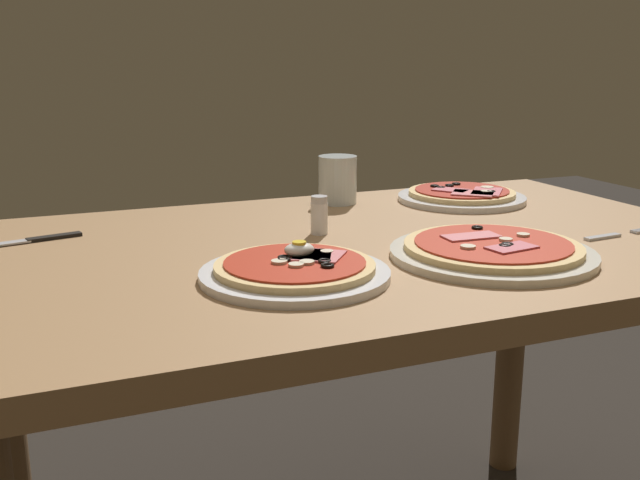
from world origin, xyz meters
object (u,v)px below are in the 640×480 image
Objects in this scene: pizza_across_left at (462,196)px; fork at (614,235)px; knife at (31,240)px; dining_table at (359,304)px; pizza_across_right at (492,250)px; salt_shaker at (319,215)px; water_glass_near at (338,183)px; pizza_foreground at (295,270)px.

fork is (0.07, -0.37, -0.01)m from pizza_across_left.
knife is (-0.86, -0.03, -0.01)m from pizza_across_left.
pizza_across_right reaches higher than dining_table.
knife is 2.90× the size of salt_shaker.
pizza_across_right is 0.75m from knife.
fork is (0.42, -0.14, 0.11)m from dining_table.
dining_table is at bearing 161.42° from fork.
water_glass_near is 1.48× the size of salt_shaker.
pizza_across_left is (0.52, 0.38, -0.00)m from pizza_foreground.
pizza_foreground is 0.54m from water_glass_near.
fork is at bearing -79.09° from pizza_across_left.
pizza_across_left is 0.42m from salt_shaker.
pizza_foreground is 2.71× the size of water_glass_near.
water_glass_near reaches higher than pizza_across_left.
pizza_foreground is 0.85× the size of pizza_across_right.
knife is at bearing 150.34° from pizza_across_right.
knife is 0.49m from salt_shaker.
salt_shaker is (-0.46, 0.21, 0.03)m from fork.
fork is (0.27, 0.03, -0.01)m from pizza_across_right.
pizza_foreground is at bearing -46.77° from knife.
water_glass_near is at bearing 59.71° from salt_shaker.
salt_shaker is (0.13, 0.23, 0.02)m from pizza_foreground.
pizza_across_left is 0.45m from pizza_across_right.
knife is at bearing 158.60° from dining_table.
dining_table is at bearing -57.02° from salt_shaker.
salt_shaker is at bearing 127.84° from pizza_across_right.
knife reaches higher than dining_table.
dining_table is at bearing 129.66° from pizza_across_right.
salt_shaker reaches higher than dining_table.
pizza_across_right is at bearing -52.16° from salt_shaker.
water_glass_near reaches higher than salt_shaker.
water_glass_near is 0.62m from knife.
water_glass_near reaches higher than knife.
salt_shaker is (-0.14, -0.24, -0.01)m from water_glass_near.
knife is at bearing 133.23° from pizza_foreground.
knife is (-0.93, 0.34, 0.00)m from fork.
pizza_foreground is at bearing -119.93° from water_glass_near.
salt_shaker is (0.47, -0.13, 0.03)m from knife.
knife is (-0.66, 0.37, -0.01)m from pizza_across_right.
dining_table is 19.38× the size of salt_shaker.
pizza_across_right is 4.71× the size of salt_shaker.
pizza_foreground is 1.00× the size of pizza_across_left.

